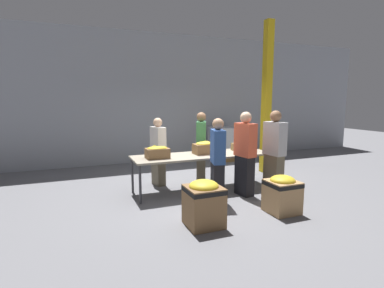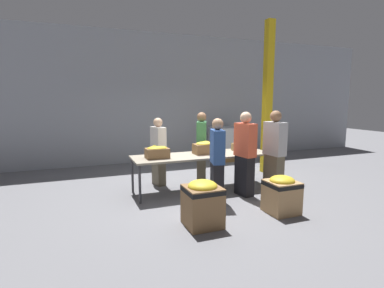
{
  "view_description": "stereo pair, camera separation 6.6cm",
  "coord_description": "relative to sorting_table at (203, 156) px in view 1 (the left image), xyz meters",
  "views": [
    {
      "loc": [
        -2.6,
        -5.83,
        1.97
      ],
      "look_at": [
        -0.23,
        0.04,
        1.02
      ],
      "focal_mm": 28.0,
      "sensor_mm": 36.0,
      "label": 1
    },
    {
      "loc": [
        -2.53,
        -5.85,
        1.97
      ],
      "look_at": [
        -0.23,
        0.04,
        1.02
      ],
      "focal_mm": 28.0,
      "sensor_mm": 36.0,
      "label": 2
    }
  ],
  "objects": [
    {
      "name": "ground_plane",
      "position": [
        0.0,
        0.0,
        -0.75
      ],
      "size": [
        30.0,
        30.0,
        0.0
      ],
      "primitive_type": "plane",
      "color": "slate"
    },
    {
      "name": "donation_bin_0",
      "position": [
        -0.75,
        -1.74,
        -0.35
      ],
      "size": [
        0.55,
        0.55,
        0.74
      ],
      "color": "olive",
      "rests_on": "ground_plane"
    },
    {
      "name": "pallet_stack_0",
      "position": [
        2.05,
        2.83,
        -0.22
      ],
      "size": [
        0.93,
        0.93,
        1.07
      ],
      "color": "olive",
      "rests_on": "ground_plane"
    },
    {
      "name": "banana_box_2",
      "position": [
        1.06,
        0.1,
        0.16
      ],
      "size": [
        0.45,
        0.33,
        0.24
      ],
      "color": "#A37A4C",
      "rests_on": "sorting_table"
    },
    {
      "name": "volunteer_0",
      "position": [
        1.27,
        -0.8,
        0.12
      ],
      "size": [
        0.28,
        0.49,
        1.75
      ],
      "rotation": [
        0.0,
        0.0,
        1.68
      ],
      "color": "#6B604C",
      "rests_on": "ground_plane"
    },
    {
      "name": "volunteer_4",
      "position": [
        -0.79,
        0.73,
        0.03
      ],
      "size": [
        0.29,
        0.45,
        1.56
      ],
      "rotation": [
        0.0,
        0.0,
        -1.36
      ],
      "color": "#6B604C",
      "rests_on": "ground_plane"
    },
    {
      "name": "donation_bin_1",
      "position": [
        0.75,
        -1.74,
        -0.39
      ],
      "size": [
        0.51,
        0.51,
        0.67
      ],
      "color": "tan",
      "rests_on": "ground_plane"
    },
    {
      "name": "sorting_table",
      "position": [
        0.0,
        0.0,
        0.0
      ],
      "size": [
        3.04,
        0.9,
        0.79
      ],
      "color": "#9E937F",
      "rests_on": "ground_plane"
    },
    {
      "name": "volunteer_2",
      "position": [
        0.26,
        0.67,
        0.09
      ],
      "size": [
        0.39,
        0.5,
        1.67
      ],
      "rotation": [
        0.0,
        0.0,
        -2.01
      ],
      "color": "#6B604C",
      "rests_on": "ground_plane"
    },
    {
      "name": "banana_box_1",
      "position": [
        0.07,
        0.05,
        0.18
      ],
      "size": [
        0.47,
        0.33,
        0.28
      ],
      "color": "olive",
      "rests_on": "sorting_table"
    },
    {
      "name": "volunteer_3",
      "position": [
        0.66,
        -0.65,
        0.11
      ],
      "size": [
        0.3,
        0.49,
        1.73
      ],
      "rotation": [
        0.0,
        0.0,
        1.72
      ],
      "color": "black",
      "rests_on": "ground_plane"
    },
    {
      "name": "banana_box_0",
      "position": [
        -1.02,
        -0.05,
        0.17
      ],
      "size": [
        0.46,
        0.32,
        0.26
      ],
      "color": "olive",
      "rests_on": "sorting_table"
    },
    {
      "name": "wall_back",
      "position": [
        0.0,
        3.42,
        1.25
      ],
      "size": [
        16.0,
        0.08,
        4.0
      ],
      "color": "#9399A3",
      "rests_on": "ground_plane"
    },
    {
      "name": "volunteer_1",
      "position": [
        -0.06,
        -0.83,
        0.06
      ],
      "size": [
        0.32,
        0.48,
        1.62
      ],
      "rotation": [
        0.0,
        0.0,
        1.31
      ],
      "color": "black",
      "rests_on": "ground_plane"
    },
    {
      "name": "support_pillar",
      "position": [
        2.25,
        0.89,
        1.25
      ],
      "size": [
        0.2,
        0.2,
        4.0
      ],
      "color": "gold",
      "rests_on": "ground_plane"
    }
  ]
}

